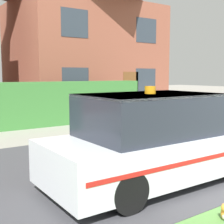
% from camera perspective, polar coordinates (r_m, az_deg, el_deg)
% --- Properties ---
extents(road_strip, '(28.00, 5.54, 0.01)m').
position_cam_1_polar(road_strip, '(7.69, 7.42, -7.86)').
color(road_strip, '#424247').
rests_on(road_strip, ground).
extents(garden_hedge, '(9.84, 0.77, 1.68)m').
position_cam_1_polar(garden_hedge, '(11.91, -15.19, 1.26)').
color(garden_hedge, '#3D7F38').
rests_on(garden_hedge, ground).
extents(police_car, '(4.47, 1.77, 1.74)m').
position_cam_1_polar(police_car, '(5.72, 8.58, -5.13)').
color(police_car, black).
rests_on(police_car, road_strip).
extents(house_right, '(8.30, 6.06, 8.16)m').
position_cam_1_polar(house_right, '(18.54, -5.03, 13.68)').
color(house_right, '#93513D').
rests_on(house_right, ground).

